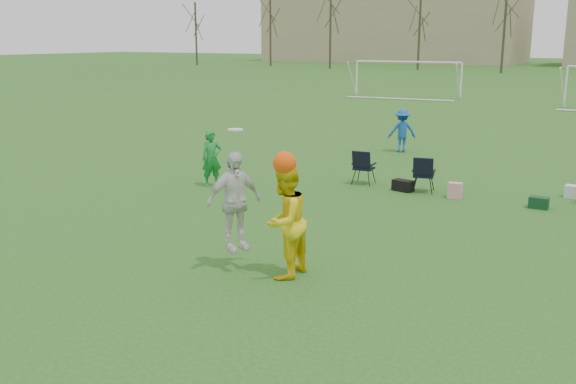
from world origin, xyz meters
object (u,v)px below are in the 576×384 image
Objects in this scene: fielder_blue at (402,131)px; center_contest at (267,213)px; fielder_green_near at (212,159)px; goal_left at (408,69)px.

center_contest is at bearing 66.63° from fielder_blue.
fielder_green_near is at bearing 134.34° from center_contest.
goal_left reaches higher than fielder_green_near.
fielder_green_near is 7.04m from center_contest.
fielder_blue is at bearing 18.00° from fielder_green_near.
goal_left is at bearing -104.07° from fielder_blue.
fielder_green_near is 0.21× the size of goal_left.
goal_left is at bearing 45.90° from fielder_green_near.
fielder_green_near is 8.27m from fielder_blue.
fielder_blue is (2.65, 7.83, -0.00)m from fielder_green_near.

